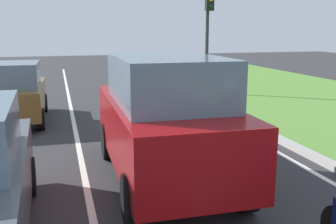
% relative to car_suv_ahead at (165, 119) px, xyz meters
% --- Properties ---
extents(ground_plane, '(60.00, 60.00, 0.00)m').
position_rel_car_suv_ahead_xyz_m(ground_plane, '(-0.72, 5.39, -1.17)').
color(ground_plane, '#2D2D30').
extents(lane_line_center, '(0.12, 32.00, 0.01)m').
position_rel_car_suv_ahead_xyz_m(lane_line_center, '(-1.42, 5.39, -1.16)').
color(lane_line_center, silver).
rests_on(lane_line_center, ground).
extents(lane_line_right_edge, '(0.12, 32.00, 0.01)m').
position_rel_car_suv_ahead_xyz_m(lane_line_right_edge, '(2.88, 5.39, -1.16)').
color(lane_line_right_edge, silver).
rests_on(lane_line_right_edge, ground).
extents(grass_verge_right, '(9.00, 48.00, 0.06)m').
position_rel_car_suv_ahead_xyz_m(grass_verge_right, '(7.78, 5.39, -1.14)').
color(grass_verge_right, '#548433').
rests_on(grass_verge_right, ground).
extents(curb_right, '(0.24, 48.00, 0.12)m').
position_rel_car_suv_ahead_xyz_m(curb_right, '(3.38, 5.39, -1.11)').
color(curb_right, '#9E9B93').
rests_on(curb_right, ground).
extents(car_suv_ahead, '(2.03, 4.53, 2.28)m').
position_rel_car_suv_ahead_xyz_m(car_suv_ahead, '(0.00, 0.00, 0.00)').
color(car_suv_ahead, maroon).
rests_on(car_suv_ahead, ground).
extents(car_hatchback_far, '(1.76, 3.71, 1.78)m').
position_rel_car_suv_ahead_xyz_m(car_hatchback_far, '(-3.07, 5.69, -0.28)').
color(car_hatchback_far, brown).
rests_on(car_hatchback_far, ground).
extents(traffic_light_near_right, '(0.32, 0.50, 4.55)m').
position_rel_car_suv_ahead_xyz_m(traffic_light_near_right, '(4.25, 8.83, 1.93)').
color(traffic_light_near_right, '#2D2D2D').
rests_on(traffic_light_near_right, ground).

